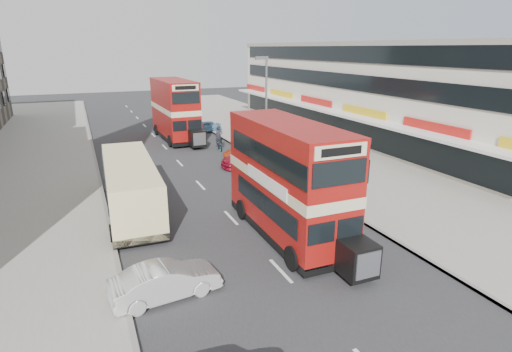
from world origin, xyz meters
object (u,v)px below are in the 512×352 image
pedestrian_near (307,160)px  cyclist (219,142)px  bus_main (288,180)px  bus_second (175,109)px  car_right_c (205,127)px  coach (130,184)px  car_right_b (248,152)px  pedestrian_far (240,121)px  street_lamp (265,101)px  car_right_a (251,158)px  car_left_front (166,281)px

pedestrian_near → cyclist: 9.70m
bus_main → bus_second: bearing=-89.6°
cyclist → bus_main: bearing=-96.1°
car_right_c → pedestrian_near: 17.59m
bus_main → coach: bus_main is taller
car_right_b → car_right_c: (-0.04, 12.26, 0.03)m
bus_main → pedestrian_far: 27.06m
bus_main → pedestrian_far: size_ratio=5.74×
street_lamp → bus_second: size_ratio=0.80×
car_right_a → pedestrian_far: bearing=163.3°
car_left_front → car_right_c: bearing=-25.4°
street_lamp → cyclist: (-2.29, 4.80, -4.01)m
bus_main → car_right_c: (3.60, 26.31, -2.21)m
street_lamp → pedestrian_near: size_ratio=5.10×
bus_second → bus_main: bearing=88.5°
bus_main → car_right_c: bus_main is taller
pedestrian_near → pedestrian_far: (1.23, 17.02, 0.05)m
bus_main → bus_second: 24.08m
street_lamp → car_left_front: bearing=-125.0°
car_right_a → car_right_b: size_ratio=1.15×
street_lamp → car_right_a: street_lamp is taller
car_right_b → car_left_front: bearing=-27.8°
car_right_b → car_right_c: size_ratio=1.17×
coach → car_right_a: coach is taller
bus_main → pedestrian_far: (7.48, 25.94, -1.82)m
bus_main → car_left_front: bearing=25.0°
street_lamp → bus_second: bearing=113.1°
coach → car_right_b: bearing=39.8°
street_lamp → coach: 13.54m
pedestrian_near → cyclist: cyclist is taller
coach → car_right_b: size_ratio=2.44×
bus_main → coach: (-6.51, 6.22, -1.25)m
coach → car_right_a: bearing=33.0°
bus_second → cyclist: (2.43, -6.24, -2.18)m
pedestrian_far → cyclist: bearing=-137.6°
bus_second → cyclist: size_ratio=4.67×
pedestrian_far → bus_main: bearing=-121.7°
pedestrian_near → coach: bearing=-20.8°
bus_second → car_right_c: (3.59, 2.23, -2.35)m
bus_main → car_left_front: (-6.47, -2.95, -2.16)m
car_right_c → cyclist: 8.54m
car_left_front → pedestrian_far: (13.95, 28.90, 0.34)m
coach → pedestrian_near: bearing=14.1°
pedestrian_near → cyclist: (-3.81, 8.92, -0.17)m
car_right_b → pedestrian_near: 5.76m
car_left_front → pedestrian_near: 17.41m
car_right_b → bus_second: bearing=-157.2°
bus_second → car_right_c: bearing=-149.7°
pedestrian_near → bus_second: bearing=-100.3°
street_lamp → bus_main: size_ratio=0.84×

